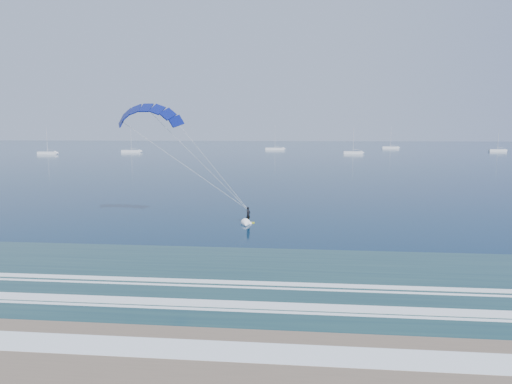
{
  "coord_description": "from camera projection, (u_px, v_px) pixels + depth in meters",
  "views": [
    {
      "loc": [
        1.65,
        -20.69,
        10.48
      ],
      "look_at": [
        -2.87,
        25.12,
        4.28
      ],
      "focal_mm": 32.0,
      "sensor_mm": 36.0,
      "label": 1
    }
  ],
  "objects": [
    {
      "name": "ground",
      "position": [
        264.0,
        350.0,
        21.97
      ],
      "size": [
        900.0,
        900.0,
        0.0
      ],
      "primitive_type": "plane",
      "color": "#07283E",
      "rests_on": "ground"
    },
    {
      "name": "kitesurfer_rig",
      "position": [
        196.0,
        158.0,
        49.88
      ],
      "size": [
        16.17,
        5.63,
        14.43
      ],
      "color": "#B7BF16",
      "rests_on": "ground"
    },
    {
      "name": "sailboat_1",
      "position": [
        131.0,
        151.0,
        220.77
      ],
      "size": [
        9.45,
        2.4,
        12.88
      ],
      "color": "white",
      "rests_on": "ground"
    },
    {
      "name": "sailboat_3",
      "position": [
        353.0,
        152.0,
        207.12
      ],
      "size": [
        8.6,
        2.4,
        11.95
      ],
      "color": "white",
      "rests_on": "ground"
    },
    {
      "name": "sailboat_5",
      "position": [
        498.0,
        150.0,
        229.8
      ],
      "size": [
        8.23,
        2.4,
        11.31
      ],
      "color": "white",
      "rests_on": "ground"
    },
    {
      "name": "sailboat_0",
      "position": [
        48.0,
        153.0,
        203.73
      ],
      "size": [
        8.77,
        2.4,
        11.92
      ],
      "color": "white",
      "rests_on": "ground"
    },
    {
      "name": "sailboat_4",
      "position": [
        390.0,
        147.0,
        269.04
      ],
      "size": [
        9.61,
        2.4,
        12.94
      ],
      "color": "white",
      "rests_on": "ground"
    },
    {
      "name": "sailboat_2",
      "position": [
        275.0,
        149.0,
        250.71
      ],
      "size": [
        10.34,
        2.4,
        13.72
      ],
      "color": "white",
      "rests_on": "ground"
    }
  ]
}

